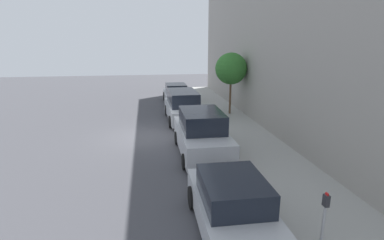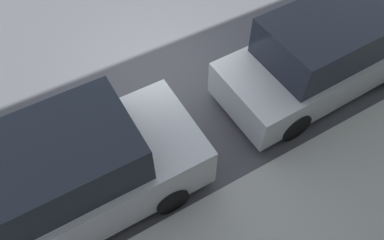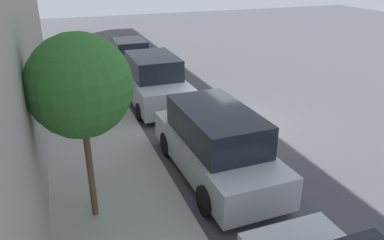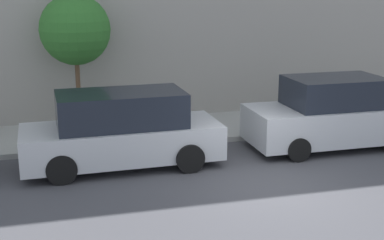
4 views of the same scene
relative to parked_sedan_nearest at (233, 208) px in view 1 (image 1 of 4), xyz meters
The scene contains 9 objects.
ground_plane 8.90m from the parked_sedan_nearest, 103.90° to the left, with size 60.00×60.00×0.00m, color #424247.
sidewalk 9.10m from the parked_sedan_nearest, 71.52° to the left, with size 3.02×32.00×0.15m.
building_facade 11.62m from the parked_sedan_nearest, 57.97° to the left, with size 2.00×32.00×12.71m.
parked_sedan_nearest is the anchor object (origin of this frame).
parked_suv_second 5.72m from the parked_sedan_nearest, 87.77° to the left, with size 2.08×4.80×1.98m.
parked_minivan_third 11.64m from the parked_sedan_nearest, 89.41° to the left, with size 2.02×4.94×1.90m.
parked_sedan_fourth 17.26m from the parked_sedan_nearest, 89.13° to the left, with size 1.92×4.50×1.54m.
parking_meter_near 2.16m from the parked_sedan_nearest, 31.53° to the right, with size 0.11×0.15×1.46m.
street_tree 13.16m from the parked_sedan_nearest, 74.68° to the left, with size 2.07×2.07×4.04m.
Camera 1 is at (0.03, -15.26, 4.92)m, focal length 28.00 mm.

